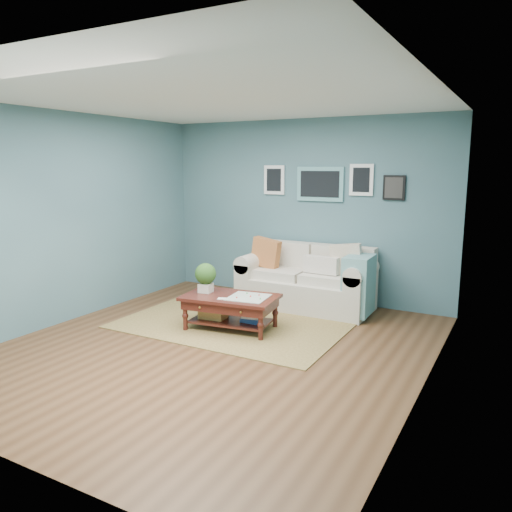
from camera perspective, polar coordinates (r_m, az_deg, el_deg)
The scene contains 4 objects.
room_shell at distance 5.43m, azimuth -4.61°, elevation 3.29°, with size 5.00×5.02×2.70m.
area_rug at distance 6.67m, azimuth -1.78°, elevation -7.27°, with size 2.83×2.27×0.01m, color brown.
loveseat at distance 7.17m, azimuth 6.39°, elevation -2.77°, with size 1.93×0.88×0.99m.
coffee_table at distance 6.25m, azimuth -3.42°, elevation -5.14°, with size 1.23×0.82×0.81m.
Camera 1 is at (2.97, -4.44, 2.02)m, focal length 35.00 mm.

